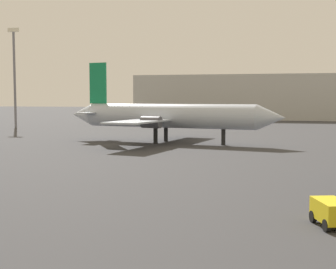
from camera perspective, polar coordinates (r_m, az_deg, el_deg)
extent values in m
cylinder|color=#B2BCCC|center=(65.40, 0.11, 2.29)|extent=(25.06, 8.04, 3.35)
cone|color=#B2BCCC|center=(61.09, 12.48, 2.03)|extent=(4.25, 3.99, 3.35)
cone|color=#B2BCCC|center=(72.32, -10.32, 2.43)|extent=(4.25, 3.99, 3.35)
cube|color=#B2BCCC|center=(65.93, -0.88, 1.87)|extent=(9.26, 24.97, 0.21)
cube|color=#B2BCCC|center=(71.06, -8.80, 2.69)|extent=(3.48, 7.64, 0.14)
cube|color=#147F4C|center=(70.82, -8.54, 6.22)|extent=(2.81, 0.80, 6.05)
cylinder|color=#4C4C54|center=(69.91, 1.27, 1.89)|extent=(2.89, 2.05, 1.58)
cylinder|color=#4C4C54|center=(61.41, -2.06, 1.52)|extent=(2.89, 2.05, 1.58)
cube|color=black|center=(62.80, 6.78, -0.33)|extent=(0.51, 0.51, 2.12)
cube|color=black|center=(67.66, -0.26, 0.05)|extent=(0.51, 0.51, 2.12)
cube|color=black|center=(64.48, -1.53, -0.17)|extent=(0.51, 0.51, 2.12)
cube|color=gold|center=(24.50, 19.31, -8.77)|extent=(1.93, 2.67, 1.00)
cylinder|color=black|center=(25.15, 17.28, -9.55)|extent=(0.36, 0.63, 0.60)
cylinder|color=black|center=(25.59, 19.76, -9.37)|extent=(0.36, 0.63, 0.60)
cylinder|color=black|center=(23.65, 18.77, -10.49)|extent=(0.36, 0.63, 0.60)
cylinder|color=slate|center=(104.89, -18.22, 6.34)|extent=(0.50, 0.50, 20.18)
cube|color=#F2EACC|center=(105.79, -18.36, 12.03)|extent=(2.40, 0.50, 0.80)
cube|color=#B7B7B2|center=(145.94, 13.80, 4.44)|extent=(86.55, 25.75, 12.98)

